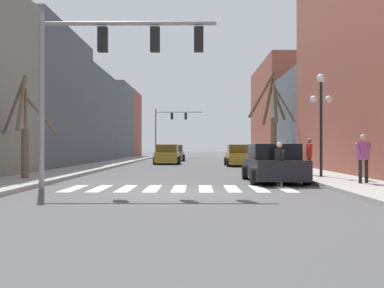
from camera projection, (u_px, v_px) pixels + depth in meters
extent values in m
plane|color=#4C4C4F|center=(178.00, 192.00, 13.93)|extent=(240.00, 240.00, 0.00)
cube|color=#9E9E99|center=(379.00, 190.00, 13.87)|extent=(2.62, 90.00, 0.15)
cube|color=#515B66|center=(28.00, 100.00, 29.67)|extent=(6.00, 11.31, 9.09)
cube|color=#515B66|center=(80.00, 119.00, 42.92)|extent=(6.00, 15.22, 8.19)
cube|color=#515B66|center=(105.00, 122.00, 54.60)|extent=(6.00, 8.13, 8.98)
cube|color=#934C3D|center=(117.00, 125.00, 62.84)|extent=(6.00, 8.35, 9.07)
cube|color=#934C3D|center=(384.00, 51.00, 23.77)|extent=(6.00, 14.45, 12.96)
cube|color=#515B66|center=(320.00, 120.00, 36.04)|extent=(6.00, 10.11, 7.16)
cube|color=#934C3D|center=(287.00, 113.00, 48.98)|extent=(6.00, 15.77, 10.33)
cube|color=white|center=(73.00, 188.00, 15.26)|extent=(0.45, 2.60, 0.01)
cube|color=white|center=(100.00, 188.00, 15.25)|extent=(0.45, 2.60, 0.01)
cube|color=white|center=(126.00, 188.00, 15.24)|extent=(0.45, 2.60, 0.01)
cube|color=white|center=(153.00, 188.00, 15.23)|extent=(0.45, 2.60, 0.01)
cube|color=white|center=(179.00, 188.00, 15.23)|extent=(0.45, 2.60, 0.01)
cube|color=white|center=(206.00, 189.00, 15.22)|extent=(0.45, 2.60, 0.01)
cube|color=white|center=(232.00, 189.00, 15.21)|extent=(0.45, 2.60, 0.01)
cube|color=white|center=(259.00, 189.00, 15.20)|extent=(0.45, 2.60, 0.01)
cube|color=white|center=(285.00, 189.00, 15.19)|extent=(0.45, 2.60, 0.01)
cylinder|color=gray|center=(42.00, 100.00, 15.23)|extent=(0.18, 0.18, 6.01)
cylinder|color=gray|center=(129.00, 23.00, 15.22)|extent=(5.93, 0.14, 0.14)
cube|color=black|center=(103.00, 40.00, 15.23)|extent=(0.32, 0.28, 0.84)
cube|color=black|center=(155.00, 40.00, 15.21)|extent=(0.32, 0.28, 0.84)
cube|color=black|center=(199.00, 39.00, 15.20)|extent=(0.32, 0.28, 0.84)
cylinder|color=gray|center=(156.00, 133.00, 58.37)|extent=(0.18, 0.18, 6.35)
cylinder|color=gray|center=(179.00, 112.00, 58.36)|extent=(6.03, 0.14, 0.14)
cube|color=black|center=(172.00, 116.00, 58.37)|extent=(0.32, 0.28, 0.84)
cube|color=black|center=(186.00, 116.00, 58.35)|extent=(0.32, 0.28, 0.84)
cylinder|color=black|center=(321.00, 129.00, 19.26)|extent=(0.12, 0.12, 4.04)
sphere|color=white|center=(321.00, 78.00, 19.28)|extent=(0.36, 0.36, 0.36)
sphere|color=white|center=(314.00, 99.00, 19.27)|extent=(0.31, 0.31, 0.31)
sphere|color=white|center=(328.00, 99.00, 19.27)|extent=(0.31, 0.31, 0.31)
cube|color=#A38423|center=(167.00, 157.00, 37.03)|extent=(1.84, 4.35, 0.79)
cube|color=#594813|center=(167.00, 148.00, 37.04)|extent=(1.69, 2.26, 0.64)
cylinder|color=black|center=(178.00, 161.00, 35.67)|extent=(0.22, 0.64, 0.64)
cylinder|color=black|center=(154.00, 161.00, 35.69)|extent=(0.22, 0.64, 0.64)
cylinder|color=black|center=(179.00, 160.00, 38.37)|extent=(0.22, 0.64, 0.64)
cylinder|color=black|center=(157.00, 160.00, 38.39)|extent=(0.22, 0.64, 0.64)
cube|color=#A38423|center=(239.00, 158.00, 33.17)|extent=(1.80, 4.28, 0.77)
cube|color=#594813|center=(239.00, 149.00, 33.18)|extent=(1.65, 2.22, 0.63)
cylinder|color=black|center=(226.00, 161.00, 34.50)|extent=(0.22, 0.64, 0.64)
cylinder|color=black|center=(249.00, 161.00, 34.49)|extent=(0.22, 0.64, 0.64)
cylinder|color=black|center=(228.00, 162.00, 31.85)|extent=(0.22, 0.64, 0.64)
cylinder|color=black|center=(254.00, 162.00, 31.84)|extent=(0.22, 0.64, 0.64)
cube|color=gray|center=(174.00, 155.00, 45.48)|extent=(1.90, 4.16, 0.79)
cube|color=#464648|center=(174.00, 148.00, 45.48)|extent=(1.74, 2.16, 0.65)
cylinder|color=black|center=(183.00, 158.00, 44.18)|extent=(0.22, 0.64, 0.64)
cylinder|color=black|center=(164.00, 158.00, 44.20)|extent=(0.22, 0.64, 0.64)
cylinder|color=black|center=(184.00, 157.00, 46.76)|extent=(0.22, 0.64, 0.64)
cylinder|color=black|center=(165.00, 157.00, 46.78)|extent=(0.22, 0.64, 0.64)
cube|color=black|center=(273.00, 168.00, 18.14)|extent=(1.94, 4.77, 0.75)
cube|color=black|center=(273.00, 152.00, 18.14)|extent=(1.78, 2.48, 0.61)
cylinder|color=black|center=(245.00, 172.00, 19.62)|extent=(0.22, 0.64, 0.64)
cylinder|color=black|center=(290.00, 172.00, 19.60)|extent=(0.22, 0.64, 0.64)
cylinder|color=black|center=(254.00, 176.00, 16.67)|extent=(0.22, 0.64, 0.64)
cylinder|color=black|center=(307.00, 176.00, 16.65)|extent=(0.22, 0.64, 0.64)
cylinder|color=black|center=(309.00, 166.00, 19.98)|extent=(0.12, 0.12, 0.78)
cylinder|color=black|center=(310.00, 166.00, 20.24)|extent=(0.12, 0.12, 0.78)
cube|color=red|center=(309.00, 151.00, 20.12)|extent=(0.34, 0.44, 0.62)
sphere|color=#8C664C|center=(309.00, 141.00, 20.12)|extent=(0.22, 0.22, 0.22)
cylinder|color=red|center=(309.00, 152.00, 19.91)|extent=(0.18, 0.28, 0.60)
cylinder|color=red|center=(310.00, 152.00, 20.32)|extent=(0.18, 0.28, 0.60)
cylinder|color=black|center=(360.00, 172.00, 15.61)|extent=(0.12, 0.12, 0.81)
cylinder|color=black|center=(366.00, 171.00, 15.74)|extent=(0.12, 0.12, 0.81)
cube|color=#9E4C93|center=(363.00, 151.00, 15.68)|extent=(0.46, 0.38, 0.64)
sphere|color=tan|center=(363.00, 137.00, 15.68)|extent=(0.23, 0.23, 0.23)
cylinder|color=#9E4C93|center=(359.00, 152.00, 15.58)|extent=(0.29, 0.20, 0.62)
cylinder|color=#9E4C93|center=(368.00, 152.00, 15.78)|extent=(0.29, 0.20, 0.62)
cylinder|color=#7A705B|center=(278.00, 176.00, 16.21)|extent=(0.11, 0.11, 0.75)
cylinder|color=#7A705B|center=(281.00, 176.00, 15.94)|extent=(0.11, 0.11, 0.75)
cube|color=black|center=(279.00, 157.00, 16.08)|extent=(0.29, 0.41, 0.59)
sphere|color=beige|center=(279.00, 145.00, 16.08)|extent=(0.21, 0.21, 0.21)
cylinder|color=black|center=(277.00, 158.00, 16.29)|extent=(0.15, 0.27, 0.57)
cylinder|color=black|center=(282.00, 158.00, 15.87)|extent=(0.15, 0.27, 0.57)
cylinder|color=brown|center=(274.00, 141.00, 32.40)|extent=(0.41, 0.41, 3.37)
cylinder|color=brown|center=(261.00, 95.00, 32.08)|extent=(2.04, 0.95, 3.37)
cylinder|color=brown|center=(275.00, 102.00, 31.43)|extent=(0.37, 2.15, 2.93)
cylinder|color=brown|center=(268.00, 101.00, 33.12)|extent=(0.74, 1.60, 3.47)
cylinder|color=brown|center=(284.00, 104.00, 31.72)|extent=(1.33, 1.56, 2.73)
cylinder|color=brown|center=(279.00, 106.00, 32.80)|extent=(1.15, 1.00, 2.10)
cylinder|color=brown|center=(25.00, 154.00, 18.14)|extent=(0.29, 0.29, 1.99)
cylinder|color=brown|center=(41.00, 116.00, 18.24)|extent=(1.36, 0.32, 1.67)
cylinder|color=brown|center=(14.00, 106.00, 18.45)|extent=(1.23, 0.72, 2.33)
cylinder|color=brown|center=(26.00, 109.00, 17.62)|extent=(0.53, 1.18, 1.80)
cylinder|color=brown|center=(22.00, 102.00, 17.53)|extent=(0.34, 1.39, 2.30)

